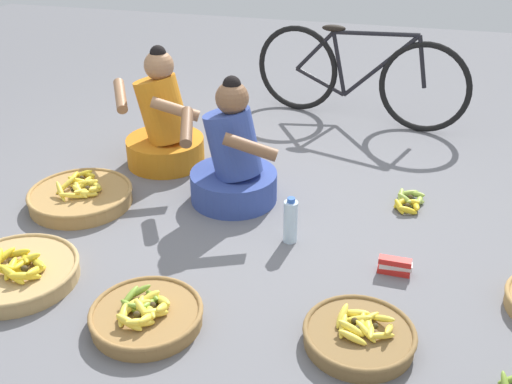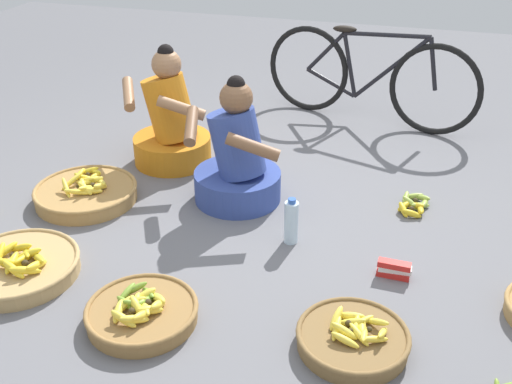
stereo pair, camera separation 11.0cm
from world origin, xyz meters
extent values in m
plane|color=slate|center=(0.00, 0.00, 0.00)|extent=(10.00, 10.00, 0.00)
cylinder|color=#334793|center=(-0.27, 0.30, 0.09)|extent=(0.52, 0.52, 0.18)
cylinder|color=#334793|center=(-0.27, 0.30, 0.37)|extent=(0.42, 0.37, 0.43)
sphere|color=brown|center=(-0.27, 0.30, 0.65)|extent=(0.19, 0.19, 0.19)
sphere|color=black|center=(-0.27, 0.30, 0.72)|extent=(0.10, 0.10, 0.10)
cylinder|color=brown|center=(-0.54, 0.29, 0.45)|extent=(0.16, 0.31, 0.16)
cylinder|color=brown|center=(-0.11, 0.11, 0.45)|extent=(0.31, 0.11, 0.16)
cylinder|color=orange|center=(-0.85, 0.67, 0.09)|extent=(0.52, 0.52, 0.18)
cylinder|color=orange|center=(-0.85, 0.67, 0.39)|extent=(0.42, 0.36, 0.47)
sphere|color=#9E704C|center=(-0.85, 0.67, 0.68)|extent=(0.19, 0.19, 0.19)
sphere|color=black|center=(-0.85, 0.67, 0.75)|extent=(0.10, 0.10, 0.10)
cylinder|color=#9E704C|center=(-1.12, 0.63, 0.47)|extent=(0.21, 0.30, 0.16)
cylinder|color=#9E704C|center=(-0.69, 0.49, 0.47)|extent=(0.31, 0.13, 0.16)
torus|color=black|center=(-0.20, 1.89, 0.34)|extent=(0.68, 0.20, 0.68)
torus|color=black|center=(0.80, 1.67, 0.34)|extent=(0.68, 0.20, 0.68)
cylinder|color=black|center=(0.46, 1.74, 0.45)|extent=(0.55, 0.15, 0.55)
cylinder|color=black|center=(0.15, 1.82, 0.43)|extent=(0.15, 0.07, 0.49)
cylinder|color=black|center=(0.40, 1.76, 0.69)|extent=(0.64, 0.18, 0.08)
cylinder|color=black|center=(0.00, 1.85, 0.27)|extent=(0.42, 0.13, 0.18)
cylinder|color=black|center=(-0.05, 1.86, 0.50)|extent=(0.31, 0.10, 0.35)
cylinder|color=black|center=(0.76, 1.67, 0.53)|extent=(0.12, 0.06, 0.38)
ellipsoid|color=black|center=(0.09, 1.83, 0.70)|extent=(0.18, 0.08, 0.05)
cylinder|color=brown|center=(0.60, -0.77, 0.03)|extent=(0.47, 0.47, 0.07)
torus|color=brown|center=(0.60, -0.77, 0.07)|extent=(0.48, 0.48, 0.02)
ellipsoid|color=yellow|center=(0.72, -0.76, 0.09)|extent=(0.05, 0.13, 0.07)
ellipsoid|color=yellow|center=(0.68, -0.70, 0.09)|extent=(0.13, 0.07, 0.07)
ellipsoid|color=yellow|center=(0.62, -0.71, 0.09)|extent=(0.11, 0.11, 0.05)
ellipsoid|color=yellow|center=(0.60, -0.75, 0.09)|extent=(0.03, 0.13, 0.06)
ellipsoid|color=yellow|center=(0.62, -0.80, 0.09)|extent=(0.12, 0.11, 0.06)
ellipsoid|color=yellow|center=(0.69, -0.80, 0.09)|extent=(0.13, 0.09, 0.05)
sphere|color=#382D19|center=(0.66, -0.75, 0.09)|extent=(0.03, 0.03, 0.03)
ellipsoid|color=yellow|center=(0.63, -0.74, 0.09)|extent=(0.05, 0.13, 0.05)
ellipsoid|color=yellow|center=(0.57, -0.69, 0.09)|extent=(0.13, 0.04, 0.05)
ellipsoid|color=yellow|center=(0.52, -0.73, 0.10)|extent=(0.06, 0.13, 0.08)
ellipsoid|color=yellow|center=(0.56, -0.80, 0.10)|extent=(0.13, 0.05, 0.08)
sphere|color=#382D19|center=(0.57, -0.75, 0.09)|extent=(0.03, 0.03, 0.03)
ellipsoid|color=yellow|center=(0.64, -0.79, 0.09)|extent=(0.04, 0.13, 0.06)
ellipsoid|color=yellow|center=(0.58, -0.73, 0.09)|extent=(0.13, 0.04, 0.07)
ellipsoid|color=yellow|center=(0.53, -0.79, 0.09)|extent=(0.03, 0.13, 0.06)
ellipsoid|color=yellow|center=(0.57, -0.85, 0.09)|extent=(0.13, 0.06, 0.06)
sphere|color=#382D19|center=(0.59, -0.79, 0.09)|extent=(0.03, 0.03, 0.03)
cylinder|color=tan|center=(-1.06, -0.75, 0.04)|extent=(0.59, 0.59, 0.08)
torus|color=tan|center=(-1.06, -0.75, 0.08)|extent=(0.60, 0.60, 0.02)
ellipsoid|color=yellow|center=(-0.92, -0.78, 0.11)|extent=(0.04, 0.15, 0.08)
ellipsoid|color=yellow|center=(-0.95, -0.72, 0.11)|extent=(0.14, 0.12, 0.08)
ellipsoid|color=yellow|center=(-1.01, -0.72, 0.11)|extent=(0.15, 0.09, 0.09)
ellipsoid|color=yellow|center=(-1.05, -0.79, 0.10)|extent=(0.07, 0.16, 0.07)
ellipsoid|color=yellow|center=(-1.01, -0.84, 0.11)|extent=(0.16, 0.08, 0.08)
ellipsoid|color=yellow|center=(-0.95, -0.83, 0.11)|extent=(0.14, 0.12, 0.08)
sphere|color=#382D19|center=(-0.99, -0.78, 0.11)|extent=(0.03, 0.03, 0.03)
ellipsoid|color=gold|center=(-1.02, -0.74, 0.11)|extent=(0.04, 0.15, 0.07)
ellipsoid|color=gold|center=(-1.03, -0.70, 0.11)|extent=(0.12, 0.14, 0.07)
ellipsoid|color=gold|center=(-1.08, -0.67, 0.11)|extent=(0.15, 0.04, 0.09)
ellipsoid|color=gold|center=(-1.15, -0.72, 0.10)|extent=(0.09, 0.15, 0.07)
ellipsoid|color=gold|center=(-1.09, -0.81, 0.11)|extent=(0.15, 0.05, 0.07)
ellipsoid|color=gold|center=(-1.05, -0.80, 0.11)|extent=(0.15, 0.10, 0.08)
sphere|color=#382D19|center=(-1.08, -0.74, 0.10)|extent=(0.03, 0.03, 0.03)
cylinder|color=#A87F47|center=(-1.13, 0.01, 0.04)|extent=(0.60, 0.60, 0.08)
torus|color=#A87F47|center=(-1.13, 0.01, 0.08)|extent=(0.61, 0.61, 0.02)
ellipsoid|color=yellow|center=(-1.03, 0.01, 0.12)|extent=(0.05, 0.13, 0.09)
ellipsoid|color=yellow|center=(-1.04, 0.06, 0.11)|extent=(0.12, 0.12, 0.07)
ellipsoid|color=yellow|center=(-1.10, 0.07, 0.11)|extent=(0.13, 0.09, 0.07)
ellipsoid|color=yellow|center=(-1.13, 0.05, 0.11)|extent=(0.11, 0.13, 0.07)
ellipsoid|color=yellow|center=(-1.13, -0.02, 0.12)|extent=(0.11, 0.13, 0.08)
ellipsoid|color=yellow|center=(-1.10, -0.04, 0.12)|extent=(0.13, 0.08, 0.08)
ellipsoid|color=yellow|center=(-1.06, -0.04, 0.11)|extent=(0.13, 0.09, 0.06)
sphere|color=#382D19|center=(-1.08, 0.02, 0.11)|extent=(0.03, 0.03, 0.03)
ellipsoid|color=yellow|center=(-1.13, 0.14, 0.11)|extent=(0.03, 0.12, 0.06)
ellipsoid|color=yellow|center=(-1.17, 0.19, 0.11)|extent=(0.13, 0.07, 0.05)
ellipsoid|color=yellow|center=(-1.20, 0.19, 0.11)|extent=(0.13, 0.06, 0.07)
ellipsoid|color=yellow|center=(-1.24, 0.13, 0.10)|extent=(0.04, 0.12, 0.05)
ellipsoid|color=yellow|center=(-1.20, 0.09, 0.11)|extent=(0.13, 0.07, 0.06)
ellipsoid|color=yellow|center=(-1.16, 0.09, 0.11)|extent=(0.12, 0.08, 0.07)
sphere|color=#382D19|center=(-1.19, 0.14, 0.11)|extent=(0.03, 0.03, 0.03)
ellipsoid|color=yellow|center=(-1.09, -0.03, 0.11)|extent=(0.05, 0.16, 0.09)
ellipsoid|color=yellow|center=(-1.15, 0.05, 0.11)|extent=(0.16, 0.04, 0.08)
ellipsoid|color=yellow|center=(-1.22, 0.02, 0.12)|extent=(0.10, 0.15, 0.09)
ellipsoid|color=yellow|center=(-1.21, -0.07, 0.12)|extent=(0.13, 0.13, 0.09)
ellipsoid|color=yellow|center=(-1.13, -0.08, 0.11)|extent=(0.15, 0.10, 0.06)
sphere|color=#382D19|center=(-1.16, -0.02, 0.11)|extent=(0.03, 0.03, 0.03)
cylinder|color=olive|center=(-0.33, -0.88, 0.03)|extent=(0.49, 0.49, 0.07)
torus|color=olive|center=(-0.33, -0.88, 0.07)|extent=(0.51, 0.51, 0.02)
ellipsoid|color=yellow|center=(-0.25, -0.87, 0.10)|extent=(0.05, 0.12, 0.08)
ellipsoid|color=yellow|center=(-0.27, -0.83, 0.10)|extent=(0.12, 0.10, 0.07)
ellipsoid|color=yellow|center=(-0.33, -0.83, 0.10)|extent=(0.12, 0.11, 0.08)
ellipsoid|color=yellow|center=(-0.35, -0.88, 0.09)|extent=(0.06, 0.13, 0.06)
ellipsoid|color=yellow|center=(-0.33, -0.91, 0.10)|extent=(0.12, 0.10, 0.08)
ellipsoid|color=yellow|center=(-0.26, -0.91, 0.10)|extent=(0.12, 0.11, 0.07)
sphere|color=#382D19|center=(-0.30, -0.87, 0.10)|extent=(0.03, 0.03, 0.03)
ellipsoid|color=olive|center=(-0.31, -0.85, 0.10)|extent=(0.06, 0.13, 0.07)
ellipsoid|color=olive|center=(-0.33, -0.80, 0.09)|extent=(0.12, 0.11, 0.06)
ellipsoid|color=olive|center=(-0.40, -0.80, 0.10)|extent=(0.12, 0.10, 0.07)
ellipsoid|color=olive|center=(-0.42, -0.83, 0.09)|extent=(0.06, 0.13, 0.06)
ellipsoid|color=olive|center=(-0.39, -0.90, 0.09)|extent=(0.13, 0.08, 0.05)
ellipsoid|color=olive|center=(-0.34, -0.89, 0.10)|extent=(0.13, 0.09, 0.08)
sphere|color=#382D19|center=(-0.37, -0.84, 0.09)|extent=(0.03, 0.03, 0.03)
ellipsoid|color=yellow|center=(-0.28, -0.95, 0.10)|extent=(0.06, 0.14, 0.08)
ellipsoid|color=yellow|center=(-0.29, -0.90, 0.09)|extent=(0.11, 0.13, 0.06)
ellipsoid|color=yellow|center=(-0.36, -0.89, 0.10)|extent=(0.14, 0.09, 0.07)
ellipsoid|color=yellow|center=(-0.39, -0.92, 0.10)|extent=(0.09, 0.14, 0.07)
ellipsoid|color=yellow|center=(-0.40, -0.95, 0.09)|extent=(0.07, 0.14, 0.06)
ellipsoid|color=yellow|center=(-0.35, -1.00, 0.10)|extent=(0.14, 0.06, 0.08)
ellipsoid|color=yellow|center=(-0.30, -0.99, 0.10)|extent=(0.13, 0.11, 0.08)
sphere|color=#382D19|center=(-0.34, -0.94, 0.10)|extent=(0.03, 0.03, 0.03)
ellipsoid|color=gold|center=(0.81, 0.43, 0.03)|extent=(0.05, 0.12, 0.06)
ellipsoid|color=gold|center=(0.77, 0.47, 0.03)|extent=(0.13, 0.07, 0.07)
ellipsoid|color=gold|center=(0.71, 0.45, 0.03)|extent=(0.10, 0.12, 0.06)
ellipsoid|color=gold|center=(0.71, 0.40, 0.03)|extent=(0.09, 0.12, 0.08)
ellipsoid|color=gold|center=(0.76, 0.37, 0.03)|extent=(0.12, 0.05, 0.07)
sphere|color=#382D19|center=(0.76, 0.43, 0.03)|extent=(0.03, 0.03, 0.03)
ellipsoid|color=#9EB747|center=(0.83, 0.53, 0.02)|extent=(0.05, 0.13, 0.06)
ellipsoid|color=#9EB747|center=(0.81, 0.58, 0.03)|extent=(0.13, 0.10, 0.07)
ellipsoid|color=#9EB747|center=(0.76, 0.59, 0.02)|extent=(0.13, 0.07, 0.06)
ellipsoid|color=#9EB747|center=(0.72, 0.54, 0.03)|extent=(0.04, 0.13, 0.07)
ellipsoid|color=#9EB747|center=(0.75, 0.48, 0.03)|extent=(0.13, 0.08, 0.08)
ellipsoid|color=#9EB747|center=(0.80, 0.49, 0.02)|extent=(0.13, 0.10, 0.06)
sphere|color=#382D19|center=(0.77, 0.54, 0.03)|extent=(0.03, 0.03, 0.03)
cylinder|color=silver|center=(0.16, -0.07, 0.12)|extent=(0.08, 0.08, 0.24)
cylinder|color=#2D59B7|center=(0.16, -0.07, 0.25)|extent=(0.04, 0.04, 0.02)
cube|color=red|center=(0.72, -0.23, 0.01)|extent=(0.16, 0.06, 0.03)
cube|color=white|center=(0.72, -0.22, 0.04)|extent=(0.16, 0.06, 0.03)
cube|color=red|center=(0.72, -0.23, 0.07)|extent=(0.16, 0.06, 0.03)
camera|label=1|loc=(0.66, -2.77, 1.81)|focal=42.46mm
camera|label=2|loc=(0.77, -2.74, 1.81)|focal=42.46mm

